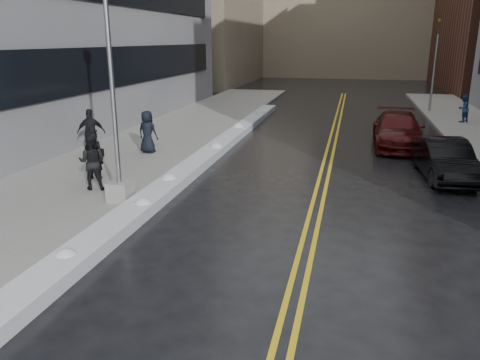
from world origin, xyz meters
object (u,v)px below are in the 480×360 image
Objects in this scene: pedestrian_c at (148,132)px; pedestrian_d at (91,132)px; pedestrian_east at (463,108)px; lamppost at (115,123)px; pedestrian_b at (92,162)px; car_maroon at (398,130)px; pedestrian_fedora at (94,155)px; car_black at (445,159)px; traffic_signal at (435,62)px.

pedestrian_d is at bearing 35.45° from pedestrian_c.
pedestrian_c is 18.81m from pedestrian_east.
pedestrian_east is (13.01, 17.66, -1.58)m from lamppost.
pedestrian_b reaches higher than car_maroon.
pedestrian_fedora is (-1.98, 2.00, -1.55)m from lamppost.
pedestrian_c is 0.42× the size of car_black.
pedestrian_fedora is (-13.78, -20.00, -2.42)m from traffic_signal.
traffic_signal is at bearing -145.76° from pedestrian_fedora.
pedestrian_b is 22.10m from pedestrian_east.
pedestrian_fedora is at bearing -141.36° from car_maroon.
pedestrian_c is (0.17, 4.08, 0.07)m from pedestrian_fedora.
car_black is at bearing 31.51° from pedestrian_east.
pedestrian_c is 11.50m from car_maroon.
pedestrian_c is at bearing -156.96° from car_maroon.
pedestrian_b is 1.13× the size of pedestrian_east.
car_maroon is (-1.21, 5.14, 0.07)m from car_black.
pedestrian_d reaches higher than pedestrian_east.
traffic_signal is 3.06× the size of pedestrian_d.
pedestrian_fedora is 3.58m from pedestrian_d.
car_maroon is (10.78, 8.52, -0.21)m from pedestrian_fedora.
traffic_signal is 25.00m from pedestrian_b.
pedestrian_fedora is at bearing 102.99° from pedestrian_d.
pedestrian_c is at bearing -130.51° from traffic_signal.
car_black is 5.28m from car_maroon.
traffic_signal is 3.72× the size of pedestrian_east.
pedestrian_b is at bearing 101.92° from pedestrian_d.
pedestrian_east is at bearing -161.95° from pedestrian_d.
traffic_signal is 3.59× the size of pedestrian_fedora.
pedestrian_fedora is at bearing -74.55° from pedestrian_b.
traffic_signal is 16.93m from car_black.
pedestrian_fedora is at bearing 96.18° from pedestrian_c.
pedestrian_fedora reaches higher than car_maroon.
lamppost is 13.83m from car_maroon.
lamppost is 4.21× the size of pedestrian_c.
pedestrian_c is 2.30m from pedestrian_d.
car_maroon is (10.61, 4.45, -0.28)m from pedestrian_c.
pedestrian_b is at bearing 4.52° from pedestrian_east.
lamppost is 4.73× the size of pedestrian_east.
lamppost is at bearing 113.54° from pedestrian_fedora.
pedestrian_b is 5.19m from pedestrian_c.
lamppost is 24.98m from traffic_signal.
pedestrian_b is 12.27m from car_black.
lamppost is 6.51m from pedestrian_c.
pedestrian_c is 0.34× the size of car_maroon.
pedestrian_c is at bearing 170.94° from car_black.
car_black is (11.99, 3.39, -0.28)m from pedestrian_fedora.
lamppost is 1.42× the size of car_maroon.
lamppost is 3.21m from pedestrian_fedora.
pedestrian_d reaches higher than pedestrian_b.
traffic_signal reaches higher than pedestrian_b.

